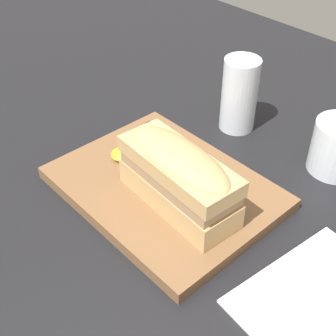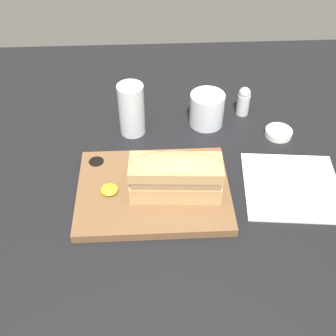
# 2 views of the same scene
# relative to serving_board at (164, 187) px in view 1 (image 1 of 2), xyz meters

# --- Properties ---
(dining_table) EXTENTS (1.84, 1.27, 0.02)m
(dining_table) POSITION_rel_serving_board_xyz_m (-0.05, 0.02, -0.02)
(dining_table) COLOR black
(dining_table) RESTS_ON ground
(serving_board) EXTENTS (0.31, 0.24, 0.02)m
(serving_board) POSITION_rel_serving_board_xyz_m (0.00, 0.00, 0.00)
(serving_board) COLOR brown
(serving_board) RESTS_ON dining_table
(sandwich) EXTENTS (0.18, 0.08, 0.09)m
(sandwich) POSITION_rel_serving_board_xyz_m (0.05, -0.01, 0.06)
(sandwich) COLOR tan
(sandwich) RESTS_ON serving_board
(mustard_dollop) EXTENTS (0.03, 0.03, 0.01)m
(mustard_dollop) POSITION_rel_serving_board_xyz_m (-0.09, -0.01, 0.02)
(mustard_dollop) COLOR gold
(mustard_dollop) RESTS_ON serving_board
(water_glass) EXTENTS (0.06, 0.06, 0.13)m
(water_glass) POSITION_rel_serving_board_xyz_m (-0.04, 0.21, 0.05)
(water_glass) COLOR silver
(water_glass) RESTS_ON dining_table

